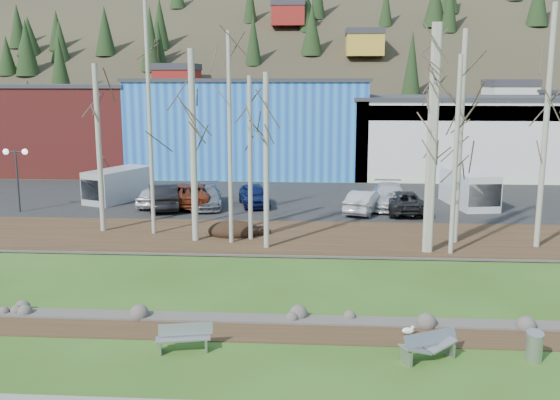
# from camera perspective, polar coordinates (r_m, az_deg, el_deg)

# --- Properties ---
(ground) EXTENTS (200.00, 200.00, 0.00)m
(ground) POSITION_cam_1_polar(r_m,az_deg,el_deg) (18.88, 2.69, -14.56)
(ground) COLOR #2B4E15
(ground) RESTS_ON ground
(dirt_strip) EXTENTS (80.00, 1.80, 0.03)m
(dirt_strip) POSITION_cam_1_polar(r_m,az_deg,el_deg) (20.79, 2.81, -12.04)
(dirt_strip) COLOR #382616
(dirt_strip) RESTS_ON ground
(near_bank_rocks) EXTENTS (80.00, 0.80, 0.50)m
(near_bank_rocks) POSITION_cam_1_polar(r_m,az_deg,el_deg) (21.72, 2.86, -11.06)
(near_bank_rocks) COLOR #47423D
(near_bank_rocks) RESTS_ON ground
(river) EXTENTS (80.00, 8.00, 0.90)m
(river) POSITION_cam_1_polar(r_m,az_deg,el_deg) (25.57, 3.03, -7.63)
(river) COLOR black
(river) RESTS_ON ground
(far_bank_rocks) EXTENTS (80.00, 0.80, 0.46)m
(far_bank_rocks) POSITION_cam_1_polar(r_m,az_deg,el_deg) (29.49, 3.15, -5.11)
(far_bank_rocks) COLOR #47423D
(far_bank_rocks) RESTS_ON ground
(far_bank) EXTENTS (80.00, 7.00, 0.15)m
(far_bank) POSITION_cam_1_polar(r_m,az_deg,el_deg) (32.56, 3.22, -3.44)
(far_bank) COLOR #382616
(far_bank) RESTS_ON ground
(parking_lot) EXTENTS (80.00, 14.00, 0.14)m
(parking_lot) POSITION_cam_1_polar(r_m,az_deg,el_deg) (42.82, 3.39, 0.01)
(parking_lot) COLOR black
(parking_lot) RESTS_ON ground
(building_brick) EXTENTS (16.32, 12.24, 7.80)m
(building_brick) POSITION_cam_1_polar(r_m,az_deg,el_deg) (61.24, -19.66, 6.28)
(building_brick) COLOR maroon
(building_brick) RESTS_ON ground
(building_blue) EXTENTS (20.40, 12.24, 8.30)m
(building_blue) POSITION_cam_1_polar(r_m,az_deg,el_deg) (56.55, -2.57, 6.83)
(building_blue) COLOR blue
(building_blue) RESTS_ON ground
(building_white) EXTENTS (18.36, 12.24, 6.80)m
(building_white) POSITION_cam_1_polar(r_m,az_deg,el_deg) (57.44, 15.67, 5.76)
(building_white) COLOR silver
(building_white) RESTS_ON ground
(hillside) EXTENTS (160.00, 72.00, 35.00)m
(hillside) POSITION_cam_1_polar(r_m,az_deg,el_deg) (101.50, 3.81, 16.12)
(hillside) COLOR #2D271C
(hillside) RESTS_ON ground
(bench_intact) EXTENTS (1.71, 0.82, 0.82)m
(bench_intact) POSITION_cam_1_polar(r_m,az_deg,el_deg) (19.62, -8.78, -12.35)
(bench_intact) COLOR #A2A5A7
(bench_intact) RESTS_ON ground
(bench_damaged) EXTENTS (1.85, 1.30, 0.79)m
(bench_damaged) POSITION_cam_1_polar(r_m,az_deg,el_deg) (19.39, 13.43, -12.86)
(bench_damaged) COLOR #A2A5A7
(bench_damaged) RESTS_ON ground
(litter_bin) EXTENTS (0.53, 0.53, 0.82)m
(litter_bin) POSITION_cam_1_polar(r_m,az_deg,el_deg) (20.19, 22.22, -12.38)
(litter_bin) COLOR #A2A5A7
(litter_bin) RESTS_ON ground
(seagull) EXTENTS (0.45, 0.21, 0.33)m
(seagull) POSITION_cam_1_polar(r_m,az_deg,el_deg) (20.94, 11.65, -11.60)
(seagull) COLOR gold
(seagull) RESTS_ON ground
(dirt_mound) EXTENTS (2.74, 1.93, 0.54)m
(dirt_mound) POSITION_cam_1_polar(r_m,az_deg,el_deg) (32.86, -4.26, -2.71)
(dirt_mound) COLOR black
(dirt_mound) RESTS_ON far_bank
(birch_0) EXTENTS (0.28, 0.28, 8.84)m
(birch_0) POSITION_cam_1_polar(r_m,az_deg,el_deg) (34.28, -16.22, 4.50)
(birch_0) COLOR #BCB6A9
(birch_0) RESTS_ON far_bank
(birch_1) EXTENTS (0.20, 0.20, 12.12)m
(birch_1) POSITION_cam_1_polar(r_m,az_deg,el_deg) (32.92, -11.85, 7.32)
(birch_1) COLOR #BCB6A9
(birch_1) RESTS_ON far_bank
(birch_2) EXTENTS (0.32, 0.32, 9.49)m
(birch_2) POSITION_cam_1_polar(r_m,az_deg,el_deg) (31.17, -7.93, 4.83)
(birch_2) COLOR #BCB6A9
(birch_2) RESTS_ON far_bank
(birch_3) EXTENTS (0.21, 0.21, 10.28)m
(birch_3) POSITION_cam_1_polar(r_m,az_deg,el_deg) (30.50, -4.61, 5.52)
(birch_3) COLOR #BCB6A9
(birch_3) RESTS_ON far_bank
(birch_4) EXTENTS (0.27, 0.27, 8.36)m
(birch_4) POSITION_cam_1_polar(r_m,az_deg,el_deg) (29.58, -1.26, 3.51)
(birch_4) COLOR #BCB6A9
(birch_4) RESTS_ON far_bank
(birch_5) EXTENTS (0.22, 0.22, 8.21)m
(birch_5) POSITION_cam_1_polar(r_m,az_deg,el_deg) (31.23, -2.75, 3.76)
(birch_5) COLOR #BCB6A9
(birch_5) RESTS_ON far_bank
(birch_6) EXTENTS (0.21, 0.21, 9.12)m
(birch_6) POSITION_cam_1_polar(r_m,az_deg,el_deg) (29.58, 15.76, 3.85)
(birch_6) COLOR #BCB6A9
(birch_6) RESTS_ON far_bank
(birch_7) EXTENTS (0.28, 0.28, 10.51)m
(birch_7) POSITION_cam_1_polar(r_m,az_deg,el_deg) (29.47, 13.74, 5.29)
(birch_7) COLOR #BCB6A9
(birch_7) RESTS_ON far_bank
(birch_8) EXTENTS (0.27, 0.27, 10.37)m
(birch_8) POSITION_cam_1_polar(r_m,az_deg,el_deg) (31.68, 16.13, 5.41)
(birch_8) COLOR #BCB6A9
(birch_8) RESTS_ON far_bank
(birch_9) EXTENTS (0.27, 0.27, 11.47)m
(birch_9) POSITION_cam_1_polar(r_m,az_deg,el_deg) (32.08, 23.12, 6.02)
(birch_9) COLOR #BCB6A9
(birch_9) RESTS_ON far_bank
(birch_10) EXTENTS (0.28, 0.28, 10.51)m
(birch_10) POSITION_cam_1_polar(r_m,az_deg,el_deg) (29.46, 13.55, 5.29)
(birch_10) COLOR #BCB6A9
(birch_10) RESTS_ON far_bank
(birch_11) EXTENTS (0.28, 0.28, 10.51)m
(birch_11) POSITION_cam_1_polar(r_m,az_deg,el_deg) (29.49, 13.94, 5.28)
(birch_11) COLOR #BCB6A9
(birch_11) RESTS_ON far_bank
(street_lamp) EXTENTS (1.49, 0.43, 3.91)m
(street_lamp) POSITION_cam_1_polar(r_m,az_deg,el_deg) (41.25, -22.98, 3.18)
(street_lamp) COLOR #262628
(street_lamp) RESTS_ON parking_lot
(car_0) EXTENTS (1.91, 4.10, 1.36)m
(car_0) POSITION_cam_1_polar(r_m,az_deg,el_deg) (40.93, -11.30, 0.38)
(car_0) COLOR silver
(car_0) RESTS_ON parking_lot
(car_1) EXTENTS (3.01, 5.14, 1.60)m
(car_1) POSITION_cam_1_polar(r_m,az_deg,el_deg) (40.04, -10.66, 0.35)
(car_1) COLOR black
(car_1) RESTS_ON parking_lot
(car_2) EXTENTS (2.78, 5.53, 1.50)m
(car_2) POSITION_cam_1_polar(r_m,az_deg,el_deg) (40.55, -7.78, 0.50)
(car_2) COLOR maroon
(car_2) RESTS_ON parking_lot
(car_3) EXTENTS (2.73, 5.03, 1.38)m
(car_3) POSITION_cam_1_polar(r_m,az_deg,el_deg) (40.08, -6.78, 0.31)
(car_3) COLOR gray
(car_3) RESTS_ON parking_lot
(car_4) EXTENTS (2.67, 4.45, 1.42)m
(car_4) POSITION_cam_1_polar(r_m,az_deg,el_deg) (40.31, -2.39, 0.47)
(car_4) COLOR navy
(car_4) RESTS_ON parking_lot
(car_5) EXTENTS (2.84, 4.47, 1.39)m
(car_5) POSITION_cam_1_polar(r_m,az_deg,el_deg) (38.47, 7.74, -0.14)
(car_5) COLOR silver
(car_5) RESTS_ON parking_lot
(car_6) EXTENTS (2.54, 5.04, 1.37)m
(car_6) POSITION_cam_1_polar(r_m,az_deg,el_deg) (38.99, 11.23, -0.13)
(car_6) COLOR black
(car_6) RESTS_ON parking_lot
(car_7) EXTENTS (2.42, 5.31, 1.51)m
(car_7) POSITION_cam_1_polar(r_m,az_deg,el_deg) (40.27, 9.95, 0.37)
(car_7) COLOR silver
(car_7) RESTS_ON parking_lot
(car_8) EXTENTS (2.78, 5.53, 1.50)m
(car_8) POSITION_cam_1_polar(r_m,az_deg,el_deg) (40.72, -8.90, 0.51)
(car_8) COLOR maroon
(car_8) RESTS_ON parking_lot
(van_white) EXTENTS (2.93, 5.44, 2.26)m
(van_white) POSITION_cam_1_polar(r_m,az_deg,el_deg) (41.86, 16.98, 0.97)
(van_white) COLOR white
(van_white) RESTS_ON parking_lot
(van_grey) EXTENTS (3.78, 5.30, 2.14)m
(van_grey) POSITION_cam_1_polar(r_m,az_deg,el_deg) (43.26, -14.75, 1.32)
(van_grey) COLOR silver
(van_grey) RESTS_ON parking_lot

